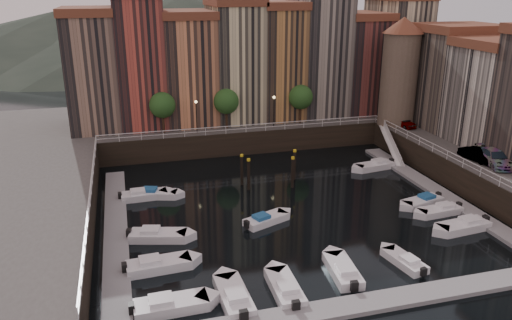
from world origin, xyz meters
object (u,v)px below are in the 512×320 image
object	(u,v)px
boat_left_2	(157,235)
boat_left_1	(157,265)
boat_left_0	(169,305)
car_a	(403,122)
car_b	(477,156)
gangway	(391,144)
car_c	(495,158)
corner_tower	(400,70)
mooring_pilings	(270,171)

from	to	relation	value
boat_left_2	boat_left_1	bearing A→B (deg)	-79.19
boat_left_0	car_a	xyz separation A→B (m)	(33.06, 26.86, 3.28)
boat_left_1	car_b	bearing A→B (deg)	9.29
boat_left_0	car_b	bearing A→B (deg)	19.71
gangway	car_a	distance (m)	4.58
car_b	car_a	bearing A→B (deg)	80.35
gangway	boat_left_2	distance (m)	33.01
car_c	boat_left_2	bearing A→B (deg)	-165.63
corner_tower	gangway	bearing A→B (deg)	-122.80
boat_left_0	boat_left_1	size ratio (longest dim) A/B	1.00
car_b	car_c	xyz separation A→B (m)	(0.89, -1.57, 0.12)
mooring_pilings	boat_left_2	world-z (taller)	mooring_pilings
boat_left_1	car_a	xyz separation A→B (m)	(33.42, 21.52, 3.28)
gangway	boat_left_2	bearing A→B (deg)	-155.20
corner_tower	car_c	xyz separation A→B (m)	(1.45, -17.13, -6.41)
mooring_pilings	car_b	distance (m)	21.72
corner_tower	car_c	size ratio (longest dim) A/B	2.56
corner_tower	mooring_pilings	world-z (taller)	corner_tower
mooring_pilings	boat_left_2	size ratio (longest dim) A/B	1.23
mooring_pilings	car_c	world-z (taller)	car_c
corner_tower	mooring_pilings	size ratio (longest dim) A/B	2.17
mooring_pilings	car_a	world-z (taller)	car_a
gangway	boat_left_0	size ratio (longest dim) A/B	1.59
boat_left_1	boat_left_2	bearing A→B (deg)	82.31
boat_left_2	car_c	bearing A→B (deg)	17.09
corner_tower	car_b	bearing A→B (deg)	-87.94
gangway	car_c	size ratio (longest dim) A/B	1.55
corner_tower	boat_left_2	bearing A→B (deg)	-150.83
gangway	boat_left_0	xyz separation A→B (m)	(-29.94, -24.00, -1.51)
boat_left_1	car_c	size ratio (longest dim) A/B	0.97
car_a	mooring_pilings	bearing A→B (deg)	-166.89
mooring_pilings	boat_left_0	distance (m)	23.24
car_a	car_c	bearing A→B (deg)	-92.58
boat_left_0	corner_tower	bearing A→B (deg)	39.48
corner_tower	car_c	world-z (taller)	corner_tower
corner_tower	car_c	bearing A→B (deg)	-85.17
gangway	boat_left_1	size ratio (longest dim) A/B	1.60
gangway	car_b	world-z (taller)	car_b
car_a	car_b	distance (m)	13.92
mooring_pilings	boat_left_1	size ratio (longest dim) A/B	1.22
gangway	car_b	xyz separation A→B (m)	(3.46, -11.06, 1.74)
corner_tower	car_a	distance (m)	6.72
car_b	car_c	world-z (taller)	car_c
mooring_pilings	boat_left_1	distance (m)	19.27
car_a	car_c	distance (m)	15.53
gangway	car_c	xyz separation A→B (m)	(4.35, -12.63, 1.86)
corner_tower	boat_left_0	bearing A→B (deg)	-139.04
gangway	boat_left_1	world-z (taller)	gangway
mooring_pilings	boat_left_1	world-z (taller)	mooring_pilings
boat_left_2	mooring_pilings	bearing A→B (deg)	50.93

